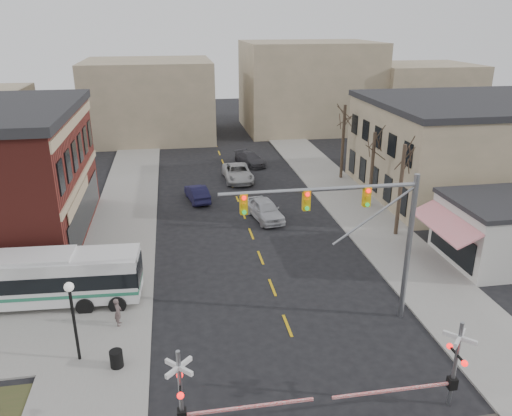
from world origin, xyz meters
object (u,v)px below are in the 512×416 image
Objects in this scene: car_d at (250,159)px; pedestrian_near at (118,312)px; rr_crossing_west at (192,395)px; car_b at (197,193)px; traffic_signal_mast at (360,221)px; transit_bus at (33,279)px; car_a at (265,209)px; pedestrian_far at (87,281)px; trash_bin at (116,359)px; car_c at (238,173)px; rr_crossing_east at (445,367)px; street_lamp at (72,305)px.

pedestrian_near reaches higher than car_d.
pedestrian_near is (-3.48, 7.99, -1.08)m from rr_crossing_west.
traffic_signal_mast is at bearing 99.43° from car_b.
transit_bus is 17.90m from traffic_signal_mast.
car_a reaches higher than car_d.
car_b is at bearing 2.86° from pedestrian_far.
car_c is at bearing 71.20° from trash_bin.
car_a reaches higher than trash_bin.
rr_crossing_east reaches higher than trash_bin.
car_b is at bearing 107.60° from rr_crossing_east.
car_d is (8.00, 36.91, -1.30)m from rr_crossing_west.
transit_bus is 2.74× the size of car_b.
pedestrian_near is (-0.19, 3.40, 0.35)m from trash_bin.
traffic_signal_mast is 6.40× the size of pedestrian_near.
car_a is 15.72m from pedestrian_far.
transit_bus is 21.30m from rr_crossing_east.
rr_crossing_west is at bearing -53.08° from transit_bus.
rr_crossing_east is at bearing -91.75° from car_a.
traffic_signal_mast is 1.75× the size of rr_crossing_east.
rr_crossing_east is at bearing -98.19° from pedestrian_far.
car_b is (-5.08, 5.20, -0.11)m from car_a.
rr_crossing_west is 3.65× the size of pedestrian_near.
transit_bus is 2.84m from pedestrian_far.
car_a is 0.85× the size of car_c.
car_b is (-8.43, 26.58, -1.27)m from rr_crossing_east.
rr_crossing_east is 27.91m from car_b.
rr_crossing_east is at bearing -83.64° from car_c.
car_c is 3.31× the size of pedestrian_far.
pedestrian_far reaches higher than pedestrian_near.
traffic_signal_mast is 11.87× the size of trash_bin.
transit_bus is 2.08× the size of rr_crossing_east.
car_c is at bearing 83.72° from car_a.
transit_bus is at bearing 127.88° from trash_bin.
rr_crossing_east is at bearing -108.08° from car_d.
pedestrian_far is (-11.43, -20.27, 0.19)m from car_c.
trash_bin is 28.65m from car_c.
pedestrian_far is (-12.23, -9.87, 0.15)m from car_a.
car_a is at bearing 98.92° from rr_crossing_east.
street_lamp is at bearing 154.60° from trash_bin.
trash_bin is 0.18× the size of car_d.
rr_crossing_east reaches higher than car_c.
rr_crossing_east is 1.22× the size of car_d.
transit_bus is at bearing 126.92° from rr_crossing_west.
street_lamp is 28.58m from car_c.
car_a is (-1.95, 14.84, -4.92)m from traffic_signal_mast.
trash_bin is (-11.98, -1.88, -5.20)m from traffic_signal_mast.
car_a is at bearing 72.44° from rr_crossing_west.
traffic_signal_mast is 21.83m from car_b.
pedestrian_near is at bearing 113.53° from rr_crossing_west.
car_a is at bearing -22.84° from pedestrian_far.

